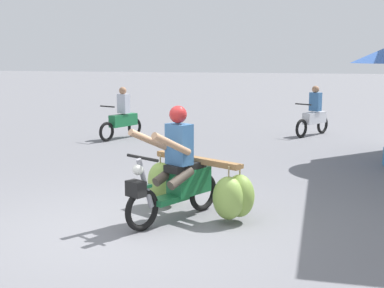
{
  "coord_description": "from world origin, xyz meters",
  "views": [
    {
      "loc": [
        2.44,
        -6.1,
        2.25
      ],
      "look_at": [
        0.52,
        1.59,
        0.9
      ],
      "focal_mm": 49.02,
      "sensor_mm": 36.0,
      "label": 1
    }
  ],
  "objects": [
    {
      "name": "ground_plane",
      "position": [
        0.0,
        0.0,
        0.0
      ],
      "size": [
        120.0,
        120.0,
        0.0
      ],
      "primitive_type": "plane",
      "color": "slate"
    },
    {
      "name": "motorbike_main_loaded",
      "position": [
        0.7,
        0.83,
        0.49
      ],
      "size": [
        1.85,
        1.74,
        1.58
      ],
      "color": "black",
      "rests_on": "ground"
    },
    {
      "name": "motorbike_distant_ahead_left",
      "position": [
        -2.79,
        7.12,
        0.57
      ],
      "size": [
        0.76,
        1.54,
        1.4
      ],
      "color": "black",
      "rests_on": "ground"
    },
    {
      "name": "motorbike_distant_ahead_right",
      "position": [
        2.23,
        8.95,
        0.57
      ],
      "size": [
        0.92,
        1.44,
        1.4
      ],
      "color": "black",
      "rests_on": "ground"
    }
  ]
}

